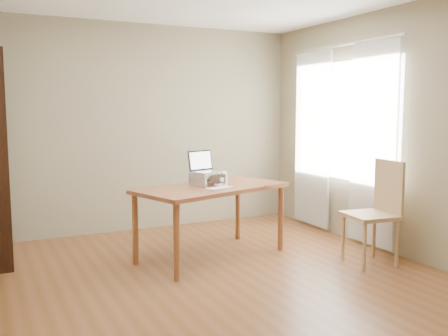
% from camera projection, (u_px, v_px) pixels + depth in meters
% --- Properties ---
extents(room, '(4.04, 4.54, 2.64)m').
position_uv_depth(room, '(228.00, 136.00, 4.36)').
color(room, brown).
rests_on(room, ground).
extents(curtains, '(0.03, 1.90, 2.25)m').
position_uv_depth(curtains, '(340.00, 140.00, 5.91)').
color(curtains, white).
rests_on(curtains, ground).
extents(desk, '(1.72, 1.21, 0.75)m').
position_uv_depth(desk, '(212.00, 194.00, 5.14)').
color(desk, brown).
rests_on(desk, ground).
extents(laptop_stand, '(0.32, 0.25, 0.13)m').
position_uv_depth(laptop_stand, '(208.00, 177.00, 5.19)').
color(laptop_stand, silver).
rests_on(laptop_stand, desk).
extents(laptop, '(0.36, 0.35, 0.22)m').
position_uv_depth(laptop, '(206.00, 167.00, 5.23)').
color(laptop, silver).
rests_on(laptop, laptop_stand).
extents(keyboard, '(0.32, 0.22, 0.02)m').
position_uv_depth(keyboard, '(219.00, 188.00, 4.93)').
color(keyboard, silver).
rests_on(keyboard, desk).
extents(coaster, '(0.09, 0.09, 0.01)m').
position_uv_depth(coaster, '(268.00, 186.00, 5.10)').
color(coaster, brown).
rests_on(coaster, desk).
extents(cat, '(0.25, 0.49, 0.16)m').
position_uv_depth(cat, '(210.00, 178.00, 5.24)').
color(cat, '#453C36').
rests_on(cat, desk).
extents(chair, '(0.51, 0.51, 1.03)m').
position_uv_depth(chair, '(377.00, 208.00, 4.96)').
color(chair, '#A7825B').
rests_on(chair, ground).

